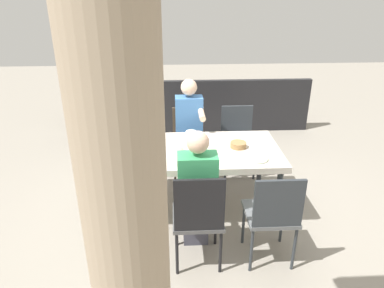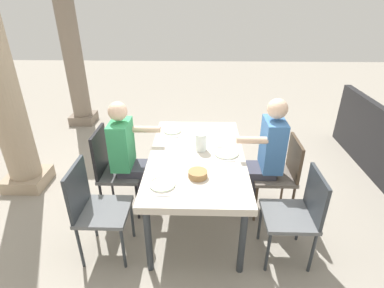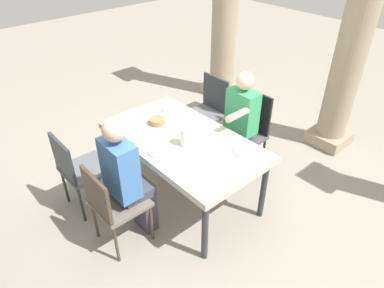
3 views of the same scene
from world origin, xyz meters
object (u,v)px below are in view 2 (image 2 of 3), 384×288
(chair_mid_north, at_px, (113,166))
(water_pitcher, at_px, (201,143))
(plate_0, at_px, (162,184))
(plate_1, at_px, (226,153))
(dining_table, at_px, (197,160))
(stone_column_far, at_px, (72,49))
(chair_west_north, at_px, (94,205))
(chair_west_south, at_px, (298,211))
(diner_woman_green, at_px, (265,155))
(plate_2, at_px, (172,131))
(bread_basket, at_px, (198,174))
(diner_man_white, at_px, (129,156))
(chair_mid_south, at_px, (281,171))

(chair_mid_north, bearing_deg, water_pitcher, -89.24)
(plate_0, distance_m, plate_1, 0.81)
(dining_table, bearing_deg, stone_column_far, 40.22)
(chair_west_north, xyz_separation_m, chair_mid_north, (0.65, 0.00, 0.00))
(chair_west_south, distance_m, plate_0, 1.20)
(dining_table, xyz_separation_m, water_pitcher, (0.10, -0.04, 0.15))
(chair_mid_north, distance_m, diner_woman_green, 1.62)
(plate_1, relative_size, plate_2, 1.23)
(stone_column_far, distance_m, plate_1, 3.56)
(dining_table, distance_m, bread_basket, 0.41)
(diner_woman_green, distance_m, diner_man_white, 1.42)
(dining_table, distance_m, chair_mid_south, 0.91)
(stone_column_far, bearing_deg, chair_mid_south, -128.84)
(chair_west_north, distance_m, diner_woman_green, 1.74)
(plate_0, height_order, bread_basket, bread_basket)
(bread_basket, bearing_deg, stone_column_far, 36.33)
(chair_west_north, xyz_separation_m, stone_column_far, (3.10, 1.25, 0.80))
(diner_woman_green, distance_m, stone_column_far, 3.82)
(plate_0, bearing_deg, chair_west_south, -91.04)
(chair_mid_north, xyz_separation_m, stone_column_far, (2.45, 1.25, 0.79))
(chair_mid_north, distance_m, plate_2, 0.79)
(dining_table, bearing_deg, diner_woman_green, -82.79)
(chair_mid_south, bearing_deg, bread_basket, 119.32)
(dining_table, xyz_separation_m, chair_west_south, (-0.56, -0.89, -0.17))
(plate_1, distance_m, plate_2, 0.79)
(stone_column_far, distance_m, water_pitcher, 3.32)
(chair_west_north, relative_size, bread_basket, 5.49)
(diner_woman_green, height_order, plate_0, diner_woman_green)
(chair_mid_north, height_order, diner_woman_green, diner_woman_green)
(dining_table, distance_m, chair_west_south, 1.07)
(chair_west_north, distance_m, chair_mid_north, 0.65)
(dining_table, xyz_separation_m, plate_2, (0.55, 0.29, 0.07))
(plate_2, bearing_deg, plate_1, -131.42)
(diner_woman_green, xyz_separation_m, plate_2, (0.46, 1.00, 0.06))
(chair_west_south, distance_m, water_pitcher, 1.13)
(dining_table, bearing_deg, plate_0, 152.14)
(chair_west_north, relative_size, plate_1, 3.72)
(diner_man_white, bearing_deg, chair_mid_south, -90.11)
(plate_0, bearing_deg, plate_1, -45.79)
(chair_west_north, bearing_deg, plate_2, -28.68)
(diner_man_white, xyz_separation_m, plate_1, (-0.07, -1.01, 0.08))
(stone_column_far, xyz_separation_m, plate_0, (-3.08, -1.87, -0.58))
(chair_west_south, distance_m, chair_mid_north, 1.91)
(chair_west_south, bearing_deg, water_pitcher, 52.09)
(diner_woman_green, distance_m, plate_2, 1.10)
(chair_mid_south, relative_size, stone_column_far, 0.32)
(plate_1, bearing_deg, plate_2, 48.58)
(water_pitcher, xyz_separation_m, bread_basket, (-0.51, 0.03, -0.05))
(stone_column_far, relative_size, plate_2, 13.39)
(chair_west_north, bearing_deg, chair_mid_south, -69.99)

